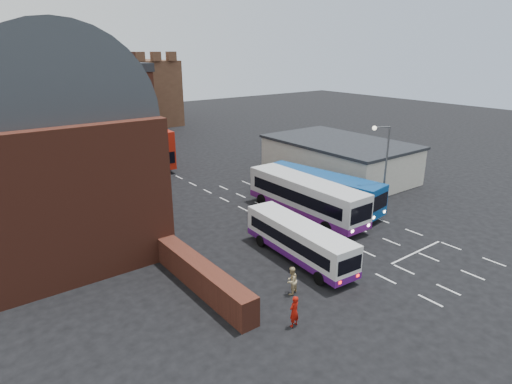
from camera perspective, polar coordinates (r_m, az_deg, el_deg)
ground at (r=31.83m, az=11.08°, el=-8.39°), size 180.00×180.00×0.00m
railway_station at (r=40.48m, az=-28.22°, el=7.02°), size 12.00×28.00×16.00m
forecourt_wall at (r=27.00m, az=-7.12°, el=-11.24°), size 1.20×10.00×1.80m
cream_building at (r=50.42m, az=10.92°, el=4.43°), size 10.40×16.40×4.25m
brick_terrace at (r=66.90m, az=-23.74°, el=9.61°), size 22.00×10.00×11.00m
castle_keep at (r=89.24m, az=-19.50°, el=12.36°), size 22.00×22.00×12.00m
bus_white_outbound at (r=30.35m, az=5.75°, el=-6.18°), size 2.98×9.97×2.69m
bus_white_inbound at (r=37.90m, az=6.61°, el=-0.36°), size 3.17×12.44×3.39m
bus_blue at (r=40.14m, az=8.66°, el=0.54°), size 4.63×12.27×3.27m
bus_red_double at (r=56.48m, az=-14.64°, el=6.23°), size 3.61×12.69×5.03m
street_lamp at (r=38.04m, az=16.60°, el=3.68°), size 1.56×0.81×8.20m
pedestrian_red at (r=23.86m, az=5.11°, el=-15.56°), size 0.72×0.53×1.83m
pedestrian_beige at (r=26.58m, az=4.76°, el=-11.70°), size 1.04×0.92×1.78m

